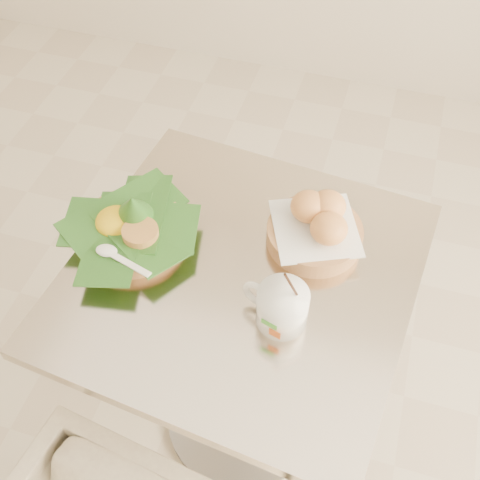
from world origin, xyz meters
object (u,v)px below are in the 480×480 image
(rice_basket, at_px, (130,226))
(bread_basket, at_px, (317,227))
(cafe_table, at_px, (241,327))
(coffee_mug, at_px, (281,306))

(rice_basket, height_order, bread_basket, rice_basket)
(cafe_table, relative_size, rice_basket, 2.67)
(bread_basket, distance_m, coffee_mug, 0.22)
(cafe_table, relative_size, bread_basket, 3.34)
(rice_basket, bearing_deg, coffee_mug, -16.86)
(cafe_table, bearing_deg, rice_basket, 175.15)
(cafe_table, distance_m, rice_basket, 0.36)
(rice_basket, distance_m, coffee_mug, 0.38)
(cafe_table, height_order, bread_basket, bread_basket)
(cafe_table, xyz_separation_m, coffee_mug, (0.11, -0.09, 0.27))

